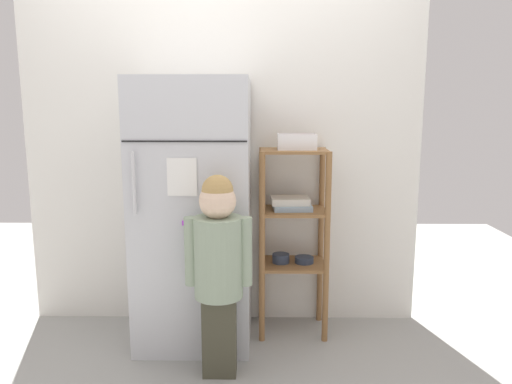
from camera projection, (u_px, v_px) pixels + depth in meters
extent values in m
plane|color=#999993|center=(221.00, 339.00, 2.96)|extent=(6.00, 6.00, 0.00)
cube|color=silver|center=(223.00, 165.00, 3.11)|extent=(2.53, 0.03, 2.07)
cube|color=silver|center=(194.00, 214.00, 2.85)|extent=(0.66, 0.56, 1.57)
cube|color=black|center=(184.00, 141.00, 2.49)|extent=(0.65, 0.01, 0.01)
cylinder|color=silver|center=(134.00, 183.00, 2.51)|extent=(0.02, 0.02, 0.33)
cube|color=white|center=(182.00, 177.00, 2.52)|extent=(0.16, 0.01, 0.20)
cube|color=#C53AE8|center=(184.00, 223.00, 2.56)|extent=(0.03, 0.01, 0.03)
cube|color=gold|center=(232.00, 226.00, 2.56)|extent=(0.03, 0.02, 0.03)
cube|color=#A814CE|center=(221.00, 213.00, 2.55)|extent=(0.04, 0.01, 0.03)
cube|color=#B828DC|center=(190.00, 227.00, 2.57)|extent=(0.03, 0.01, 0.03)
cube|color=gold|center=(233.00, 278.00, 2.61)|extent=(0.04, 0.01, 0.04)
cube|color=#444232|center=(219.00, 335.00, 2.54)|extent=(0.18, 0.11, 0.44)
cylinder|color=gray|center=(218.00, 257.00, 2.46)|extent=(0.25, 0.25, 0.42)
sphere|color=gray|center=(219.00, 216.00, 2.50)|extent=(0.11, 0.11, 0.11)
sphere|color=beige|center=(218.00, 201.00, 2.41)|extent=(0.19, 0.19, 0.19)
sphere|color=tan|center=(217.00, 191.00, 2.40)|extent=(0.16, 0.16, 0.16)
cylinder|color=gray|center=(191.00, 251.00, 2.46)|extent=(0.07, 0.07, 0.36)
cylinder|color=gray|center=(245.00, 251.00, 2.46)|extent=(0.07, 0.07, 0.36)
cylinder|color=olive|center=(262.00, 249.00, 2.85)|extent=(0.04, 0.04, 1.15)
cylinder|color=olive|center=(327.00, 249.00, 2.84)|extent=(0.04, 0.04, 1.15)
cylinder|color=olive|center=(262.00, 236.00, 3.14)|extent=(0.04, 0.04, 1.15)
cylinder|color=olive|center=(321.00, 236.00, 3.13)|extent=(0.04, 0.04, 1.15)
cube|color=olive|center=(294.00, 151.00, 2.89)|extent=(0.40, 0.31, 0.02)
cube|color=olive|center=(293.00, 211.00, 2.96)|extent=(0.40, 0.31, 0.02)
cube|color=olive|center=(292.00, 264.00, 3.01)|extent=(0.40, 0.31, 0.02)
cube|color=#99B2C6|center=(292.00, 207.00, 2.95)|extent=(0.24, 0.19, 0.03)
cube|color=silver|center=(290.00, 201.00, 2.96)|extent=(0.24, 0.19, 0.04)
cylinder|color=#2D384C|center=(281.00, 258.00, 3.01)|extent=(0.11, 0.11, 0.06)
cylinder|color=#2D384C|center=(304.00, 260.00, 3.01)|extent=(0.12, 0.12, 0.04)
cube|color=white|center=(296.00, 149.00, 2.88)|extent=(0.23, 0.17, 0.01)
cube|color=white|center=(298.00, 143.00, 2.80)|extent=(0.23, 0.01, 0.09)
cube|color=white|center=(296.00, 141.00, 2.96)|extent=(0.23, 0.01, 0.09)
cube|color=white|center=(278.00, 142.00, 2.88)|extent=(0.01, 0.17, 0.09)
cube|color=white|center=(315.00, 142.00, 2.88)|extent=(0.01, 0.17, 0.09)
sphere|color=#B11C0B|center=(303.00, 143.00, 2.86)|extent=(0.06, 0.06, 0.06)
sphere|color=red|center=(301.00, 142.00, 2.88)|extent=(0.08, 0.08, 0.08)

